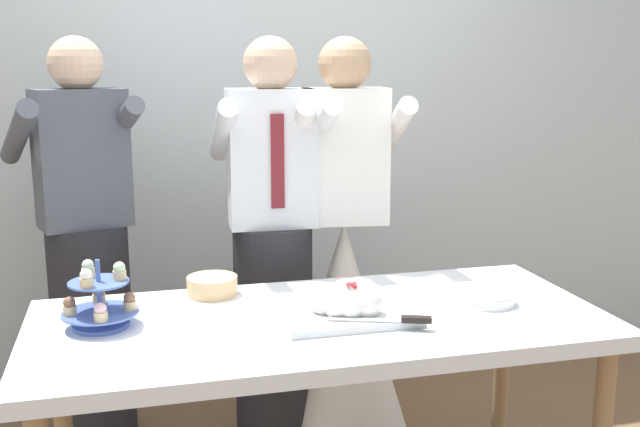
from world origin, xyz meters
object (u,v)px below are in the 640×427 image
at_px(dessert_table, 320,339).
at_px(plate_stack, 488,297).
at_px(main_cake_tray, 347,303).
at_px(person_guest, 88,268).
at_px(round_cake, 212,288).
at_px(cupcake_stand, 100,302).
at_px(person_groom, 273,267).
at_px(person_bride, 343,300).

distance_m(dessert_table, plate_stack, 0.58).
relative_size(dessert_table, plate_stack, 9.91).
height_order(main_cake_tray, person_guest, person_guest).
distance_m(main_cake_tray, plate_stack, 0.49).
bearing_deg(dessert_table, round_cake, 137.62).
bearing_deg(plate_stack, cupcake_stand, 175.76).
bearing_deg(main_cake_tray, person_guest, 132.14).
bearing_deg(plate_stack, dessert_table, 178.62).
bearing_deg(main_cake_tray, dessert_table, 162.39).
xyz_separation_m(dessert_table, person_groom, (-0.02, 0.70, 0.05)).
bearing_deg(person_bride, person_guest, 170.01).
xyz_separation_m(dessert_table, cupcake_stand, (-0.67, 0.08, 0.15)).
xyz_separation_m(person_groom, person_bride, (0.30, -0.01, -0.16)).
xyz_separation_m(cupcake_stand, person_bride, (0.95, 0.62, -0.27)).
height_order(dessert_table, plate_stack, plate_stack).
bearing_deg(plate_stack, person_groom, 129.19).
xyz_separation_m(dessert_table, plate_stack, (0.57, -0.01, 0.10)).
bearing_deg(person_groom, dessert_table, -88.71).
bearing_deg(person_groom, main_cake_tray, -82.59).
bearing_deg(cupcake_stand, person_guest, 95.24).
relative_size(person_groom, person_guest, 1.00).
distance_m(person_groom, person_guest, 0.74).
height_order(main_cake_tray, person_groom, person_groom).
bearing_deg(round_cake, person_groom, 55.57).
xyz_separation_m(round_cake, person_groom, (0.29, 0.42, -0.06)).
distance_m(person_groom, person_bride, 0.34).
bearing_deg(round_cake, person_guest, 125.83).
relative_size(cupcake_stand, person_groom, 0.14).
distance_m(dessert_table, main_cake_tray, 0.15).
bearing_deg(cupcake_stand, person_groom, 43.95).
distance_m(main_cake_tray, person_groom, 0.74).
bearing_deg(person_bride, cupcake_stand, -146.71).
relative_size(plate_stack, person_groom, 0.11).
xyz_separation_m(plate_stack, person_bride, (-0.29, 0.71, -0.21)).
distance_m(cupcake_stand, main_cake_tray, 0.75).
distance_m(main_cake_tray, round_cake, 0.49).
relative_size(main_cake_tray, person_bride, 0.26).
xyz_separation_m(main_cake_tray, plate_stack, (0.49, 0.01, -0.02)).
bearing_deg(person_bride, person_groom, 179.03).
bearing_deg(main_cake_tray, cupcake_stand, 172.13).
distance_m(cupcake_stand, plate_stack, 1.24).
relative_size(plate_stack, person_bride, 0.11).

